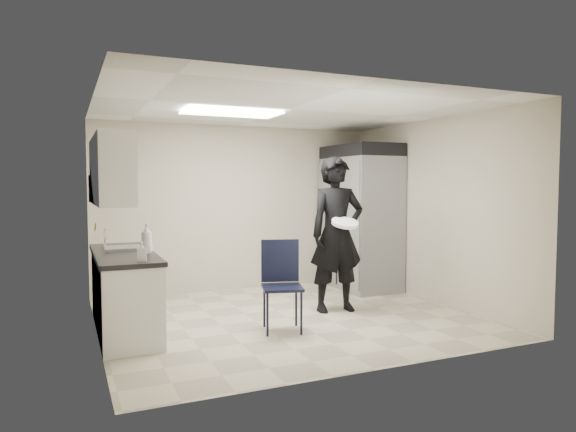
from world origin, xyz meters
name	(u,v)px	position (x,y,z in m)	size (l,w,h in m)	color
floor	(288,317)	(0.00, 0.00, 0.00)	(4.50, 4.50, 0.00)	#C0B597
ceiling	(288,109)	(0.00, 0.00, 2.60)	(4.50, 4.50, 0.00)	white
back_wall	(238,208)	(0.00, 2.00, 1.30)	(4.50, 4.50, 0.00)	#BDB09C
left_wall	(95,220)	(-2.25, 0.00, 1.30)	(4.00, 4.00, 0.00)	#BDB09C
right_wall	(433,211)	(2.25, 0.00, 1.30)	(4.00, 4.00, 0.00)	#BDB09C
ceiling_panel	(232,113)	(-0.60, 0.40, 2.57)	(1.20, 0.60, 0.02)	white
lower_counter	(124,294)	(-1.95, 0.20, 0.43)	(0.60, 1.90, 0.86)	silver
countertop	(124,254)	(-1.95, 0.20, 0.89)	(0.64, 1.95, 0.05)	black
sink	(123,253)	(-1.93, 0.45, 0.87)	(0.42, 0.40, 0.14)	gray
faucet	(105,241)	(-2.13, 0.45, 1.02)	(0.02, 0.02, 0.24)	silver
upper_cabinets	(110,171)	(-2.08, 0.20, 1.83)	(0.35, 1.80, 0.75)	silver
towel_dispenser	(98,189)	(-2.14, 1.35, 1.62)	(0.22, 0.30, 0.35)	black
notice_sticker_left	(96,226)	(-2.24, 0.10, 1.22)	(0.00, 0.12, 0.07)	yellow
notice_sticker_right	(95,228)	(-2.24, 0.30, 1.18)	(0.00, 0.12, 0.07)	yellow
commercial_fridge	(360,223)	(1.83, 1.27, 1.05)	(0.80, 1.35, 2.10)	gray
fridge_compressor	(361,152)	(1.83, 1.27, 2.20)	(0.80, 1.35, 0.20)	black
folding_chair	(282,288)	(-0.30, -0.51, 0.50)	(0.45, 0.45, 1.00)	black
man_tuxedo	(337,234)	(0.73, 0.07, 1.02)	(0.75, 0.50, 2.03)	black
bucket_lid	(345,223)	(0.71, -0.18, 1.19)	(0.34, 0.34, 0.04)	white
soap_bottle_a	(147,238)	(-1.72, -0.01, 1.08)	(0.13, 0.13, 0.33)	white
soap_bottle_b	(142,251)	(-1.86, -0.60, 1.01)	(0.09, 0.09, 0.20)	silver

